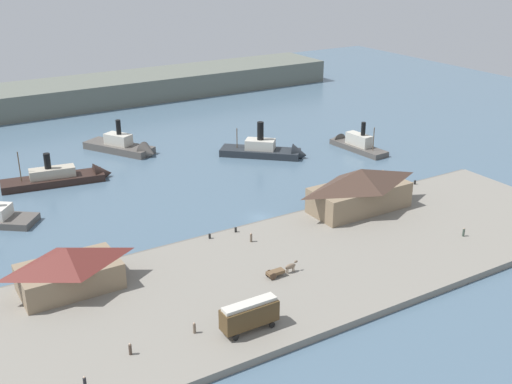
# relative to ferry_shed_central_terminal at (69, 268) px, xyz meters

# --- Properties ---
(ground_plane) EXTENTS (320.00, 320.00, 0.00)m
(ground_plane) POSITION_rel_ferry_shed_central_terminal_xyz_m (40.91, 9.84, -4.80)
(ground_plane) COLOR slate
(quay_promenade) EXTENTS (110.00, 36.00, 1.20)m
(quay_promenade) POSITION_rel_ferry_shed_central_terminal_xyz_m (40.91, -12.16, -4.20)
(quay_promenade) COLOR gray
(quay_promenade) RESTS_ON ground
(seawall_edge) EXTENTS (110.00, 0.80, 1.00)m
(seawall_edge) POSITION_rel_ferry_shed_central_terminal_xyz_m (40.91, 6.24, -4.30)
(seawall_edge) COLOR #666159
(seawall_edge) RESTS_ON ground
(ferry_shed_central_terminal) EXTENTS (15.40, 9.42, 7.08)m
(ferry_shed_central_terminal) POSITION_rel_ferry_shed_central_terminal_xyz_m (0.00, 0.00, 0.00)
(ferry_shed_central_terminal) COLOR #847056
(ferry_shed_central_terminal) RESTS_ON quay_promenade
(ferry_shed_customs_shed) EXTENTS (20.72, 9.46, 8.66)m
(ferry_shed_customs_shed) POSITION_rel_ferry_shed_central_terminal_xyz_m (58.77, 0.65, 0.80)
(ferry_shed_customs_shed) COLOR #847056
(ferry_shed_customs_shed) RESTS_ON quay_promenade
(street_tram) EXTENTS (8.39, 2.71, 4.44)m
(street_tram) POSITION_rel_ferry_shed_central_terminal_xyz_m (18.12, -24.25, -1.02)
(street_tram) COLOR #4C381E
(street_tram) RESTS_ON quay_promenade
(horse_cart) EXTENTS (5.84, 1.41, 1.87)m
(horse_cart) POSITION_rel_ferry_shed_central_terminal_xyz_m (30.46, -13.65, -2.67)
(horse_cart) COLOR brown
(horse_cart) RESTS_ON quay_promenade
(pedestrian_at_waters_edge) EXTENTS (0.43, 0.43, 1.73)m
(pedestrian_at_waters_edge) POSITION_rel_ferry_shed_central_terminal_xyz_m (22.30, -22.42, -2.81)
(pedestrian_at_waters_edge) COLOR #3D4C42
(pedestrian_at_waters_edge) RESTS_ON quay_promenade
(pedestrian_walking_west) EXTENTS (0.43, 0.43, 1.75)m
(pedestrian_walking_west) POSITION_rel_ferry_shed_central_terminal_xyz_m (32.55, -0.65, -2.80)
(pedestrian_walking_west) COLOR #6B5B4C
(pedestrian_walking_west) RESTS_ON quay_promenade
(pedestrian_near_cart) EXTENTS (0.42, 0.42, 1.71)m
(pedestrian_near_cart) POSITION_rel_ferry_shed_central_terminal_xyz_m (11.18, -20.93, -2.82)
(pedestrian_near_cart) COLOR #6B5B4C
(pedestrian_near_cart) RESTS_ON quay_promenade
(pedestrian_standing_center) EXTENTS (0.42, 0.42, 1.70)m
(pedestrian_standing_center) POSITION_rel_ferry_shed_central_terminal_xyz_m (-5.33, -24.37, -2.82)
(pedestrian_standing_center) COLOR #232328
(pedestrian_standing_center) RESTS_ON quay_promenade
(pedestrian_walking_east) EXTENTS (0.43, 0.43, 1.76)m
(pedestrian_walking_east) POSITION_rel_ferry_shed_central_terminal_xyz_m (1.81, -20.92, -2.80)
(pedestrian_walking_east) COLOR #4C3D33
(pedestrian_walking_east) RESTS_ON quay_promenade
(pedestrian_near_west_shed) EXTENTS (0.42, 0.42, 1.68)m
(pedestrian_near_west_shed) POSITION_rel_ferry_shed_central_terminal_xyz_m (67.12, -19.11, -2.83)
(pedestrian_near_west_shed) COLOR #3D4C42
(pedestrian_near_west_shed) RESTS_ON quay_promenade
(mooring_post_west) EXTENTS (0.44, 0.44, 0.90)m
(mooring_post_west) POSITION_rel_ferry_shed_central_terminal_xyz_m (26.79, 4.45, -3.15)
(mooring_post_west) COLOR black
(mooring_post_west) RESTS_ON quay_promenade
(mooring_post_east) EXTENTS (0.44, 0.44, 0.90)m
(mooring_post_east) POSITION_rel_ferry_shed_central_terminal_xyz_m (78.61, 4.92, -3.15)
(mooring_post_east) COLOR black
(mooring_post_east) RESTS_ON quay_promenade
(mooring_post_center_east) EXTENTS (0.44, 0.44, 0.90)m
(mooring_post_center_east) POSITION_rel_ferry_shed_central_terminal_xyz_m (32.21, 4.34, -3.15)
(mooring_post_center_east) COLOR black
(mooring_post_center_east) RESTS_ON quay_promenade
(ferry_moored_east) EXTENTS (20.35, 19.23, 10.86)m
(ferry_moored_east) POSITION_rel_ferry_shed_central_terminal_xyz_m (63.48, 41.12, -3.33)
(ferry_moored_east) COLOR #23282D
(ferry_moored_east) RESTS_ON ground
(ferry_approaching_east) EXTENTS (6.15, 19.24, 9.45)m
(ferry_approaching_east) POSITION_rel_ferry_shed_central_terminal_xyz_m (85.94, 35.24, -3.40)
(ferry_approaching_east) COLOR #514C47
(ferry_approaching_east) RESTS_ON ground
(ferry_departing_north) EXTENTS (25.17, 9.31, 10.46)m
(ferry_departing_north) POSITION_rel_ferry_shed_central_terminal_xyz_m (13.56, 49.98, -3.53)
(ferry_departing_north) COLOR black
(ferry_departing_north) RESTS_ON ground
(ferry_near_quay) EXTENTS (15.71, 21.34, 10.42)m
(ferry_near_quay) POSITION_rel_ferry_shed_central_terminal_xyz_m (32.98, 63.36, -3.37)
(ferry_near_quay) COLOR #514C47
(ferry_near_quay) RESTS_ON ground
(far_headland) EXTENTS (180.00, 24.00, 8.00)m
(far_headland) POSITION_rel_ferry_shed_central_terminal_xyz_m (40.91, 119.84, -0.80)
(far_headland) COLOR #60665B
(far_headland) RESTS_ON ground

